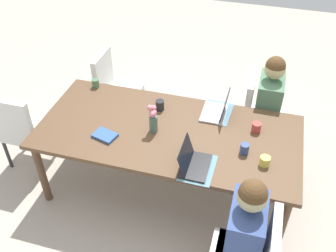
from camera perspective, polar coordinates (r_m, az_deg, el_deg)
The scene contains 18 objects.
ground_plane at distance 3.94m, azimuth 0.00°, elevation -8.98°, with size 10.00×10.00×0.00m, color #B2A899.
dining_table at distance 3.46m, azimuth 0.00°, elevation -1.47°, with size 2.33×1.09×0.75m.
chair_far_left_near at distance 4.15m, azimuth 13.32°, elevation 2.07°, with size 0.44×0.44×0.90m.
person_far_left_near at distance 4.09m, azimuth 14.32°, elevation 1.69°, with size 0.36×0.40×1.19m.
person_near_left_mid at distance 2.95m, azimuth 10.91°, elevation -17.08°, with size 0.36×0.40×1.19m.
chair_head_left_left_far at distance 4.11m, azimuth -20.84°, elevation -0.16°, with size 0.44×0.44×0.90m.
chair_far_right_near at distance 4.47m, azimuth -8.09°, elevation 5.80°, with size 0.44×0.44×0.90m.
flower_vase at distance 3.33m, azimuth -2.23°, elevation 1.04°, with size 0.09×0.09×0.27m.
placemat_far_left_near at distance 3.65m, azimuth 7.29°, elevation 2.02°, with size 0.36×0.26×0.00m, color slate.
placemat_near_left_mid at distance 3.08m, azimuth 4.47°, elevation -6.23°, with size 0.36×0.26×0.00m, color slate.
laptop_far_left_near at distance 3.60m, azimuth 7.32°, elevation 2.32°, with size 0.22×0.32×0.21m.
laptop_near_left_mid at distance 3.06m, azimuth 3.64°, elevation -5.46°, with size 0.22×0.32×0.21m.
coffee_mug_near_left at distance 3.23m, azimuth 11.31°, elevation -3.33°, with size 0.07×0.07×0.09m, color #33477A.
coffee_mug_near_right at distance 4.02m, azimuth -10.72°, elevation 6.28°, with size 0.07×0.07×0.09m, color #47704C.
coffee_mug_centre_left at distance 3.63m, azimuth -1.21°, elevation 3.12°, with size 0.08×0.08×0.10m, color #232328.
coffee_mug_centre_right at distance 3.17m, azimuth 14.19°, elevation -5.07°, with size 0.08×0.08×0.08m, color #DBC64C.
coffee_mug_far_left at distance 3.47m, azimuth 13.01°, elevation -0.19°, with size 0.08×0.08×0.09m, color #AD3D38.
book_red_cover at distance 3.39m, azimuth -9.38°, elevation -1.39°, with size 0.20×0.14×0.03m, color #335693.
Camera 1 is at (0.71, -2.51, 2.96)m, focal length 41.00 mm.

